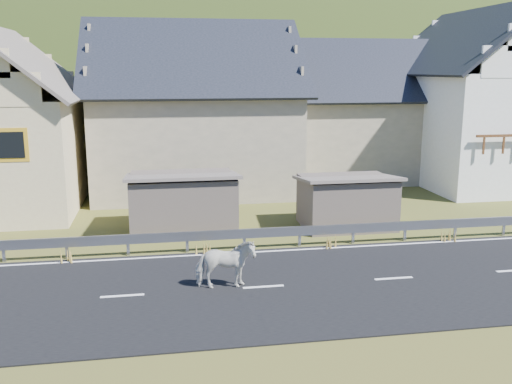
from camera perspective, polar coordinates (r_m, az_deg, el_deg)
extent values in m
plane|color=#47511F|center=(16.77, 0.74, -9.59)|extent=(160.00, 160.00, 0.00)
cube|color=black|center=(16.76, 0.74, -9.53)|extent=(60.00, 7.00, 0.04)
cube|color=silver|center=(16.75, 0.74, -9.45)|extent=(60.00, 6.60, 0.01)
cube|color=#93969B|center=(20.01, -1.18, -4.19)|extent=(28.00, 0.08, 0.34)
cube|color=#93969B|center=(20.55, -23.93, -5.50)|extent=(0.10, 0.06, 0.70)
cube|color=#93969B|center=(20.14, -18.39, -5.40)|extent=(0.10, 0.06, 0.70)
cube|color=#93969B|center=(19.93, -12.68, -5.25)|extent=(0.10, 0.06, 0.70)
cube|color=#93969B|center=(19.91, -6.90, -5.05)|extent=(0.10, 0.06, 0.70)
cube|color=#93969B|center=(20.10, -1.18, -4.80)|extent=(0.10, 0.06, 0.70)
cube|color=#93969B|center=(20.48, 4.38, -4.51)|extent=(0.10, 0.06, 0.70)
cube|color=#93969B|center=(21.04, 9.68, -4.19)|extent=(0.10, 0.06, 0.70)
cube|color=#93969B|center=(21.77, 14.66, -3.86)|extent=(0.10, 0.06, 0.70)
cube|color=#93969B|center=(22.66, 19.29, -3.53)|extent=(0.10, 0.06, 0.70)
cube|color=#93969B|center=(23.68, 23.53, -3.20)|extent=(0.10, 0.06, 0.70)
cube|color=#66584F|center=(22.42, -7.33, -1.12)|extent=(4.30, 3.30, 2.40)
cube|color=#66584F|center=(23.14, 9.03, -1.01)|extent=(3.80, 2.90, 2.20)
cube|color=beige|center=(28.47, -24.26, 3.60)|extent=(7.00, 9.00, 5.00)
cube|color=gold|center=(23.64, -23.33, 4.34)|extent=(1.30, 0.12, 1.30)
cube|color=tan|center=(30.59, -6.25, 5.13)|extent=(10.00, 9.00, 5.00)
cube|color=tan|center=(34.63, 10.36, 5.49)|extent=(9.00, 8.00, 4.60)
cube|color=white|center=(34.47, 21.60, 5.98)|extent=(8.00, 10.00, 6.00)
ellipsoid|color=#243811|center=(197.21, -7.42, 4.45)|extent=(440.00, 280.00, 260.00)
imported|color=silver|center=(16.45, -3.09, -7.23)|extent=(0.83, 1.73, 1.44)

